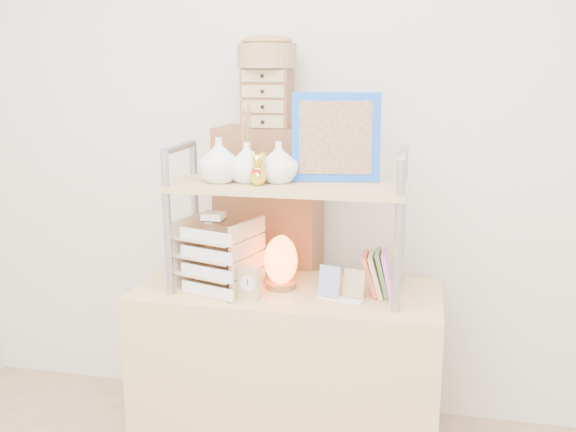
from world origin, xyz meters
name	(u,v)px	position (x,y,z in m)	size (l,w,h in m)	color
room_shell	(217,29)	(0.00, 0.39, 1.69)	(3.42, 3.41, 2.61)	silver
desk	(287,376)	(0.00, 1.20, 0.38)	(1.20, 0.50, 0.75)	tan
cabinet	(270,275)	(-0.16, 1.57, 0.68)	(0.45, 0.24, 1.35)	brown
hutch	(277,177)	(-0.04, 1.21, 1.20)	(0.90, 0.34, 0.76)	#9398A0
letter_tray	(215,259)	(-0.27, 1.14, 0.87)	(0.32, 0.31, 0.31)	tan
salt_lamp	(281,261)	(-0.03, 1.21, 0.86)	(0.14, 0.13, 0.21)	brown
desk_clock	(249,283)	(-0.12, 1.07, 0.81)	(0.09, 0.06, 0.12)	tan
postcard_stand	(341,290)	(0.22, 1.13, 0.79)	(0.18, 0.09, 0.13)	white
drawer_chest	(267,98)	(-0.16, 1.55, 1.48)	(0.20, 0.16, 0.25)	brown
woven_basket	(267,56)	(-0.16, 1.55, 1.65)	(0.25, 0.25, 0.10)	#916542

